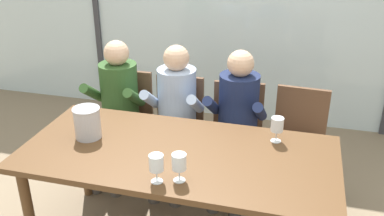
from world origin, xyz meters
name	(u,v)px	position (x,y,z in m)	size (l,w,h in m)	color
ground	(210,170)	(0.00, 1.00, 0.00)	(14.00, 14.00, 0.00)	#847056
window_glass_panel	(238,3)	(0.00, 2.20, 1.30)	(7.23, 0.03, 2.60)	silver
dining_table	(178,162)	(0.00, 0.00, 0.69)	(2.03, 0.95, 0.77)	brown
chair_near_curtain	(127,114)	(-0.75, 0.90, 0.53)	(0.45, 0.45, 0.90)	brown
chair_left_of_center	(177,120)	(-0.28, 0.89, 0.53)	(0.44, 0.44, 0.90)	brown
chair_center	(237,128)	(0.25, 0.87, 0.53)	(0.47, 0.47, 0.90)	brown
chair_right_of_center	(298,135)	(0.75, 0.88, 0.53)	(0.47, 0.47, 0.90)	brown
person_olive_shirt	(116,102)	(-0.77, 0.75, 0.70)	(0.46, 0.61, 1.22)	#2D5123
person_pale_blue_shirt	(174,109)	(-0.26, 0.75, 0.70)	(0.46, 0.61, 1.22)	#9EB2D1
person_navy_polo	(236,116)	(0.25, 0.75, 0.70)	(0.47, 0.62, 1.22)	#192347
ice_bucket_primary	(87,122)	(-0.64, 0.02, 0.88)	(0.19, 0.19, 0.22)	#B7B7BC
wine_glass_by_left_taster	(156,164)	(-0.02, -0.36, 0.89)	(0.08, 0.08, 0.17)	silver
wine_glass_near_bucket	(179,162)	(0.10, -0.31, 0.89)	(0.08, 0.08, 0.17)	silver
wine_glass_center_pour	(277,126)	(0.60, 0.30, 0.89)	(0.08, 0.08, 0.17)	silver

